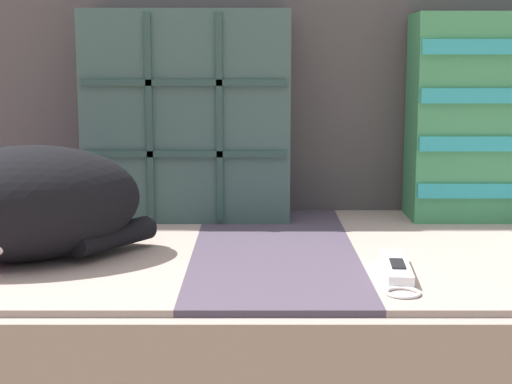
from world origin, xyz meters
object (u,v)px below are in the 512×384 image
(game_remote_far, at_px, (398,270))
(couch, at_px, (199,349))
(throw_pillow_quilted, at_px, (189,116))
(sleeping_cat, at_px, (16,208))
(throw_pillow_striped, at_px, (508,117))

(game_remote_far, bearing_deg, couch, 144.28)
(couch, xyz_separation_m, game_remote_far, (0.31, -0.22, 0.21))
(couch, bearing_deg, game_remote_far, -35.72)
(couch, relative_size, game_remote_far, 8.35)
(throw_pillow_quilted, distance_m, game_remote_far, 0.58)
(sleeping_cat, relative_size, game_remote_far, 2.02)
(couch, distance_m, throw_pillow_striped, 0.75)
(throw_pillow_quilted, xyz_separation_m, game_remote_far, (0.34, -0.43, -0.20))
(throw_pillow_striped, bearing_deg, couch, -161.18)
(couch, distance_m, game_remote_far, 0.44)
(sleeping_cat, bearing_deg, game_remote_far, -7.86)
(couch, xyz_separation_m, throw_pillow_quilted, (-0.03, 0.20, 0.40))
(game_remote_far, bearing_deg, sleeping_cat, 172.14)
(sleeping_cat, bearing_deg, throw_pillow_quilted, 55.40)
(sleeping_cat, height_order, game_remote_far, sleeping_cat)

